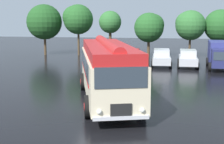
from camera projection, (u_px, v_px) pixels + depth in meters
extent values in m
plane|color=black|center=(98.00, 104.00, 17.14)|extent=(120.00, 120.00, 0.00)
cube|color=beige|center=(107.00, 73.00, 17.67)|extent=(5.38, 10.29, 2.10)
cube|color=red|center=(107.00, 50.00, 17.44)|extent=(5.12, 10.04, 0.56)
cylinder|color=red|center=(107.00, 45.00, 17.40)|extent=(3.41, 9.24, 0.60)
cube|color=#2D3842|center=(128.00, 62.00, 18.02)|extent=(2.43, 7.64, 0.84)
cube|color=#2D3842|center=(85.00, 63.00, 17.71)|extent=(2.43, 7.64, 0.84)
cube|color=red|center=(129.00, 71.00, 18.02)|extent=(2.48, 7.83, 0.12)
cube|color=red|center=(85.00, 72.00, 17.70)|extent=(2.48, 7.83, 0.12)
cube|color=#2D3842|center=(121.00, 78.00, 12.65)|extent=(2.11, 0.69, 0.88)
cube|color=black|center=(121.00, 110.00, 12.88)|extent=(0.88, 0.33, 0.56)
cube|color=silver|center=(121.00, 118.00, 12.91)|extent=(2.30, 0.81, 0.16)
sphere|color=white|center=(142.00, 110.00, 12.99)|extent=(0.22, 0.22, 0.22)
sphere|color=white|center=(99.00, 112.00, 12.76)|extent=(0.22, 0.22, 0.22)
cylinder|color=black|center=(142.00, 105.00, 14.98)|extent=(0.60, 1.13, 1.10)
cylinder|color=red|center=(142.00, 105.00, 14.98)|extent=(0.42, 0.46, 0.39)
cylinder|color=black|center=(87.00, 107.00, 14.65)|extent=(0.60, 1.13, 1.10)
cylinder|color=red|center=(87.00, 107.00, 14.65)|extent=(0.42, 0.46, 0.39)
cylinder|color=black|center=(122.00, 81.00, 20.84)|extent=(0.60, 1.13, 1.10)
cylinder|color=red|center=(122.00, 81.00, 20.84)|extent=(0.42, 0.46, 0.39)
cylinder|color=black|center=(83.00, 82.00, 20.52)|extent=(0.60, 1.13, 1.10)
cylinder|color=red|center=(83.00, 82.00, 20.52)|extent=(0.42, 0.46, 0.39)
cube|color=#144C28|center=(105.00, 58.00, 31.80)|extent=(1.99, 4.31, 0.70)
cube|color=#144C28|center=(105.00, 51.00, 31.83)|extent=(1.65, 2.28, 0.64)
cube|color=#2D3842|center=(112.00, 51.00, 31.75)|extent=(0.16, 1.93, 0.50)
cube|color=#2D3842|center=(98.00, 51.00, 31.91)|extent=(0.16, 1.93, 0.50)
cylinder|color=black|center=(112.00, 63.00, 30.49)|extent=(0.25, 0.65, 0.64)
cylinder|color=black|center=(94.00, 63.00, 30.67)|extent=(0.25, 0.65, 0.64)
cylinder|color=black|center=(115.00, 60.00, 33.04)|extent=(0.25, 0.65, 0.64)
cylinder|color=black|center=(98.00, 60.00, 33.23)|extent=(0.25, 0.65, 0.64)
cube|color=maroon|center=(130.00, 59.00, 30.86)|extent=(2.12, 4.35, 0.70)
cube|color=maroon|center=(130.00, 52.00, 30.89)|extent=(1.71, 2.33, 0.64)
cube|color=#2D3842|center=(138.00, 53.00, 30.68)|extent=(0.22, 1.92, 0.50)
cube|color=#2D3842|center=(123.00, 52.00, 31.09)|extent=(0.22, 1.92, 0.50)
cylinder|color=black|center=(136.00, 65.00, 29.45)|extent=(0.26, 0.66, 0.64)
cylinder|color=black|center=(118.00, 64.00, 29.92)|extent=(0.26, 0.66, 0.64)
cylinder|color=black|center=(141.00, 61.00, 31.91)|extent=(0.26, 0.66, 0.64)
cylinder|color=black|center=(124.00, 61.00, 32.39)|extent=(0.26, 0.66, 0.64)
cube|color=#B7BABF|center=(161.00, 59.00, 30.83)|extent=(1.83, 4.25, 0.70)
cube|color=#B7BABF|center=(162.00, 52.00, 30.86)|extent=(1.57, 2.23, 0.64)
cube|color=#2D3842|center=(169.00, 53.00, 30.75)|extent=(0.09, 1.93, 0.50)
cube|color=#2D3842|center=(154.00, 52.00, 30.97)|extent=(0.09, 1.93, 0.50)
cylinder|color=black|center=(171.00, 65.00, 29.49)|extent=(0.22, 0.65, 0.64)
cylinder|color=black|center=(152.00, 64.00, 29.74)|extent=(0.22, 0.65, 0.64)
cylinder|color=black|center=(170.00, 61.00, 32.03)|extent=(0.22, 0.65, 0.64)
cylinder|color=black|center=(153.00, 61.00, 32.28)|extent=(0.22, 0.65, 0.64)
cube|color=#B7BABF|center=(188.00, 60.00, 30.22)|extent=(1.80, 4.24, 0.70)
cube|color=#B7BABF|center=(188.00, 53.00, 30.25)|extent=(1.55, 2.22, 0.64)
cube|color=#2D3842|center=(196.00, 53.00, 30.11)|extent=(0.07, 1.93, 0.50)
cube|color=#2D3842|center=(180.00, 53.00, 30.40)|extent=(0.07, 1.93, 0.50)
cylinder|color=black|center=(198.00, 66.00, 28.85)|extent=(0.22, 0.64, 0.64)
cylinder|color=black|center=(179.00, 65.00, 29.20)|extent=(0.22, 0.64, 0.64)
cylinder|color=black|center=(196.00, 62.00, 31.37)|extent=(0.22, 0.64, 0.64)
cylinder|color=black|center=(178.00, 62.00, 31.71)|extent=(0.22, 0.64, 0.64)
cube|color=navy|center=(220.00, 52.00, 30.05)|extent=(2.24, 4.06, 2.10)
cube|color=navy|center=(223.00, 58.00, 27.31)|extent=(2.00, 1.85, 1.60)
cube|color=#2D3842|center=(224.00, 56.00, 26.42)|extent=(1.70, 0.14, 0.72)
cylinder|color=black|center=(210.00, 67.00, 27.74)|extent=(0.29, 0.81, 0.80)
cylinder|color=black|center=(207.00, 62.00, 31.16)|extent=(0.29, 0.81, 0.80)
cylinder|color=#4C3823|center=(45.00, 45.00, 40.22)|extent=(0.29, 0.29, 2.55)
sphere|color=#1E4C1E|center=(44.00, 22.00, 39.72)|extent=(4.47, 4.47, 4.47)
sphere|color=#1E4C1E|center=(47.00, 22.00, 39.30)|extent=(3.05, 3.05, 3.05)
cylinder|color=#4C3823|center=(79.00, 43.00, 39.76)|extent=(0.26, 0.26, 3.14)
sphere|color=#235623|center=(78.00, 19.00, 39.26)|extent=(3.76, 3.76, 3.76)
sphere|color=#235623|center=(74.00, 17.00, 39.04)|extent=(2.91, 2.91, 2.91)
cylinder|color=#4C3823|center=(110.00, 43.00, 39.58)|extent=(0.34, 0.34, 3.17)
sphere|color=#2D662D|center=(110.00, 22.00, 39.13)|extent=(2.81, 2.81, 2.81)
sphere|color=#2D662D|center=(106.00, 22.00, 38.95)|extent=(1.80, 1.80, 1.80)
cylinder|color=#4C3823|center=(148.00, 48.00, 37.95)|extent=(0.33, 0.33, 2.25)
sphere|color=#235623|center=(149.00, 28.00, 37.54)|extent=(3.57, 3.57, 3.57)
sphere|color=#235623|center=(153.00, 25.00, 37.53)|extent=(2.61, 2.61, 2.61)
cylinder|color=#4C3823|center=(190.00, 47.00, 37.53)|extent=(0.26, 0.26, 2.53)
sphere|color=#2D662D|center=(191.00, 25.00, 37.09)|extent=(3.57, 3.57, 3.57)
sphere|color=#2D662D|center=(186.00, 23.00, 37.10)|extent=(2.57, 2.57, 2.57)
cylinder|color=#4C3823|center=(219.00, 48.00, 37.60)|extent=(0.31, 0.31, 2.37)
sphere|color=#235623|center=(220.00, 26.00, 37.15)|extent=(3.86, 3.86, 3.86)
sphere|color=#235623|center=(224.00, 24.00, 37.40)|extent=(2.44, 2.44, 2.44)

